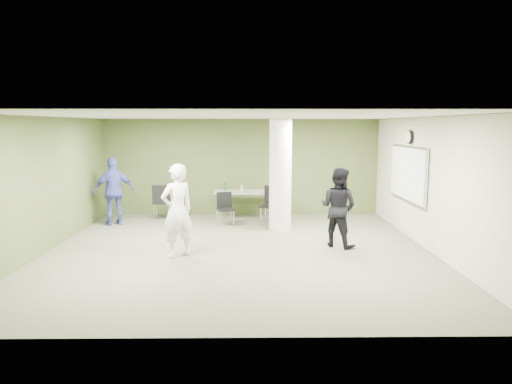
{
  "coord_description": "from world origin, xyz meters",
  "views": [
    {
      "loc": [
        0.26,
        -9.34,
        2.61
      ],
      "look_at": [
        0.38,
        1.0,
        1.1
      ],
      "focal_mm": 32.0,
      "sensor_mm": 36.0,
      "label": 1
    }
  ],
  "objects_px": {
    "chair_back_left": "(162,199)",
    "woman_white": "(177,211)",
    "man_black": "(338,207)",
    "folding_table": "(243,193)",
    "man_blue": "(114,191)"
  },
  "relations": [
    {
      "from": "woman_white",
      "to": "man_black",
      "type": "height_order",
      "value": "woman_white"
    },
    {
      "from": "chair_back_left",
      "to": "man_black",
      "type": "height_order",
      "value": "man_black"
    },
    {
      "from": "chair_back_left",
      "to": "woman_white",
      "type": "bearing_deg",
      "value": 103.63
    },
    {
      "from": "folding_table",
      "to": "man_blue",
      "type": "bearing_deg",
      "value": -166.81
    },
    {
      "from": "man_blue",
      "to": "folding_table",
      "type": "bearing_deg",
      "value": 165.91
    },
    {
      "from": "woman_white",
      "to": "folding_table",
      "type": "bearing_deg",
      "value": -146.39
    },
    {
      "from": "folding_table",
      "to": "woman_white",
      "type": "distance_m",
      "value": 3.97
    },
    {
      "from": "folding_table",
      "to": "man_blue",
      "type": "height_order",
      "value": "man_blue"
    },
    {
      "from": "chair_back_left",
      "to": "woman_white",
      "type": "relative_size",
      "value": 0.53
    },
    {
      "from": "chair_back_left",
      "to": "folding_table",
      "type": "bearing_deg",
      "value": -178.72
    },
    {
      "from": "chair_back_left",
      "to": "man_black",
      "type": "bearing_deg",
      "value": 144.72
    },
    {
      "from": "chair_back_left",
      "to": "man_black",
      "type": "distance_m",
      "value": 5.24
    },
    {
      "from": "chair_back_left",
      "to": "man_blue",
      "type": "bearing_deg",
      "value": 26.51
    },
    {
      "from": "folding_table",
      "to": "man_black",
      "type": "relative_size",
      "value": 0.97
    },
    {
      "from": "man_black",
      "to": "chair_back_left",
      "type": "bearing_deg",
      "value": 4.71
    }
  ]
}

